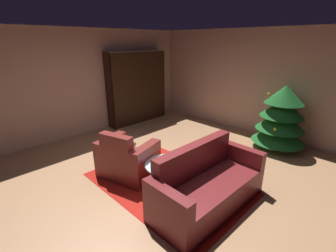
{
  "coord_description": "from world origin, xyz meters",
  "views": [
    {
      "loc": [
        2.71,
        -2.6,
        2.36
      ],
      "look_at": [
        -0.1,
        0.2,
        0.92
      ],
      "focal_mm": 25.27,
      "sensor_mm": 36.0,
      "label": 1
    }
  ],
  "objects_px": {
    "book_stack_on_table": "(170,161)",
    "decorated_tree": "(281,118)",
    "couch_red": "(207,186)",
    "coffee_table": "(168,166)",
    "bottle_on_table": "(180,160)",
    "bookshelf_unit": "(140,88)",
    "armchair_red": "(127,160)"
  },
  "relations": [
    {
      "from": "coffee_table",
      "to": "bottle_on_table",
      "type": "distance_m",
      "value": 0.25
    },
    {
      "from": "armchair_red",
      "to": "coffee_table",
      "type": "distance_m",
      "value": 0.85
    },
    {
      "from": "bookshelf_unit",
      "to": "decorated_tree",
      "type": "height_order",
      "value": "bookshelf_unit"
    },
    {
      "from": "couch_red",
      "to": "armchair_red",
      "type": "bearing_deg",
      "value": -165.63
    },
    {
      "from": "bookshelf_unit",
      "to": "coffee_table",
      "type": "bearing_deg",
      "value": -32.11
    },
    {
      "from": "armchair_red",
      "to": "bottle_on_table",
      "type": "distance_m",
      "value": 1.08
    },
    {
      "from": "bookshelf_unit",
      "to": "couch_red",
      "type": "distance_m",
      "value": 4.31
    },
    {
      "from": "coffee_table",
      "to": "decorated_tree",
      "type": "distance_m",
      "value": 2.99
    },
    {
      "from": "couch_red",
      "to": "coffee_table",
      "type": "xyz_separation_m",
      "value": [
        -0.69,
        -0.14,
        0.11
      ]
    },
    {
      "from": "couch_red",
      "to": "bookshelf_unit",
      "type": "bearing_deg",
      "value": 154.45
    },
    {
      "from": "bookshelf_unit",
      "to": "decorated_tree",
      "type": "distance_m",
      "value": 3.93
    },
    {
      "from": "coffee_table",
      "to": "bottle_on_table",
      "type": "height_order",
      "value": "bottle_on_table"
    },
    {
      "from": "coffee_table",
      "to": "decorated_tree",
      "type": "xyz_separation_m",
      "value": [
        0.65,
        2.9,
        0.32
      ]
    },
    {
      "from": "armchair_red",
      "to": "book_stack_on_table",
      "type": "distance_m",
      "value": 0.9
    },
    {
      "from": "decorated_tree",
      "to": "coffee_table",
      "type": "bearing_deg",
      "value": -102.71
    },
    {
      "from": "armchair_red",
      "to": "book_stack_on_table",
      "type": "bearing_deg",
      "value": 17.1
    },
    {
      "from": "couch_red",
      "to": "bottle_on_table",
      "type": "height_order",
      "value": "couch_red"
    },
    {
      "from": "couch_red",
      "to": "book_stack_on_table",
      "type": "bearing_deg",
      "value": -169.23
    },
    {
      "from": "coffee_table",
      "to": "book_stack_on_table",
      "type": "relative_size",
      "value": 3.29
    },
    {
      "from": "book_stack_on_table",
      "to": "bottle_on_table",
      "type": "relative_size",
      "value": 0.89
    },
    {
      "from": "coffee_table",
      "to": "decorated_tree",
      "type": "bearing_deg",
      "value": 77.29
    },
    {
      "from": "coffee_table",
      "to": "book_stack_on_table",
      "type": "bearing_deg",
      "value": 33.52
    },
    {
      "from": "bookshelf_unit",
      "to": "armchair_red",
      "type": "xyz_separation_m",
      "value": [
        2.35,
        -2.22,
        -0.68
      ]
    },
    {
      "from": "book_stack_on_table",
      "to": "decorated_tree",
      "type": "distance_m",
      "value": 2.96
    },
    {
      "from": "armchair_red",
      "to": "couch_red",
      "type": "xyz_separation_m",
      "value": [
        1.5,
        0.38,
        -0.01
      ]
    },
    {
      "from": "bottle_on_table",
      "to": "couch_red",
      "type": "bearing_deg",
      "value": 5.28
    },
    {
      "from": "bookshelf_unit",
      "to": "coffee_table",
      "type": "xyz_separation_m",
      "value": [
        3.16,
        -1.98,
        -0.58
      ]
    },
    {
      "from": "book_stack_on_table",
      "to": "decorated_tree",
      "type": "relative_size",
      "value": 0.16
    },
    {
      "from": "bookshelf_unit",
      "to": "book_stack_on_table",
      "type": "xyz_separation_m",
      "value": [
        3.19,
        -1.96,
        -0.48
      ]
    },
    {
      "from": "book_stack_on_table",
      "to": "decorated_tree",
      "type": "xyz_separation_m",
      "value": [
        0.62,
        2.88,
        0.22
      ]
    },
    {
      "from": "couch_red",
      "to": "decorated_tree",
      "type": "height_order",
      "value": "decorated_tree"
    },
    {
      "from": "couch_red",
      "to": "coffee_table",
      "type": "bearing_deg",
      "value": -168.09
    }
  ]
}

